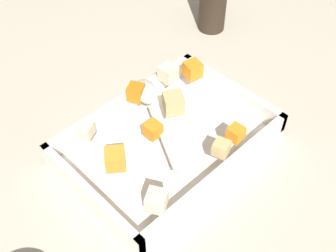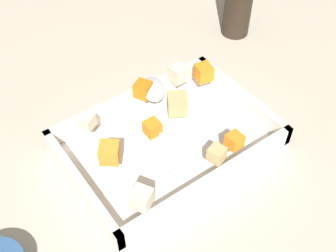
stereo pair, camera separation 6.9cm
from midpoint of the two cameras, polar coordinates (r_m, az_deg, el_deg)
ground_plane at (r=0.75m, az=2.71°, el=-2.07°), size 4.00×4.00×0.00m
baking_dish at (r=0.72m, az=2.72°, el=-2.64°), size 0.34×0.24×0.05m
carrot_chunk_rim_edge at (r=0.68m, az=11.89°, el=-2.11°), size 0.02×0.02×0.02m
carrot_chunk_corner_se at (r=0.64m, az=-4.94°, el=-3.77°), size 0.04×0.04×0.03m
carrot_chunk_near_right at (r=0.78m, az=7.38°, el=7.10°), size 0.03×0.03×0.03m
carrot_chunk_center at (r=0.68m, az=0.73°, el=-0.41°), size 0.02×0.02×0.02m
carrot_chunk_near_spoon at (r=0.74m, az=-0.74°, el=4.88°), size 0.04×0.04×0.03m
potato_chunk_corner_nw at (r=0.65m, az=9.62°, el=-3.91°), size 0.03×0.03×0.02m
potato_chunk_far_left at (r=0.60m, az=-0.28°, el=-9.95°), size 0.04×0.04×0.03m
potato_chunk_near_left at (r=0.78m, az=3.94°, el=7.02°), size 0.03×0.03×0.03m
potato_chunk_corner_ne at (r=0.70m, az=-8.21°, el=0.49°), size 0.03×0.03×0.02m
potato_chunk_front_center at (r=0.71m, az=4.04°, el=2.89°), size 0.05×0.05×0.03m
serving_spoon at (r=0.74m, az=0.81°, el=4.10°), size 0.12×0.20×0.02m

